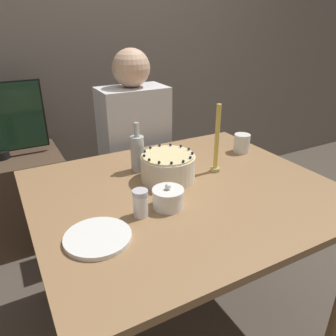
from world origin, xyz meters
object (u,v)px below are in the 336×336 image
sugar_shaker (141,203)px  candle (217,145)px  cake (168,167)px  sugar_bowl (168,198)px  bottle (137,153)px  person_man_blue_shirt (136,166)px

sugar_shaker → candle: candle is taller
cake → sugar_bowl: 0.24m
sugar_shaker → bottle: bearing=67.8°
sugar_bowl → bottle: bearing=84.7°
cake → bottle: 0.17m
sugar_bowl → sugar_shaker: 0.12m
cake → sugar_bowl: (-0.11, -0.21, -0.02)m
sugar_bowl → person_man_blue_shirt: bearing=75.5°
sugar_bowl → cake: bearing=61.6°
sugar_bowl → candle: candle is taller
sugar_shaker → candle: 0.51m
sugar_bowl → candle: (0.35, 0.18, 0.09)m
cake → sugar_shaker: size_ratio=2.29×
person_man_blue_shirt → candle: bearing=101.8°
cake → sugar_shaker: cake is taller
candle → person_man_blue_shirt: bearing=101.8°
sugar_shaker → person_man_blue_shirt: person_man_blue_shirt is taller
sugar_bowl → bottle: (0.03, 0.36, 0.05)m
sugar_shaker → candle: size_ratio=0.32×
cake → bottle: (-0.08, 0.15, 0.03)m
sugar_bowl → person_man_blue_shirt: 0.89m
candle → bottle: (-0.32, 0.18, -0.04)m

